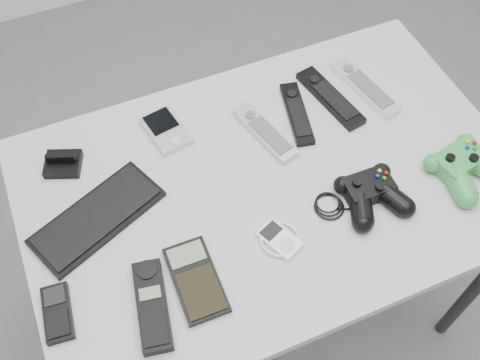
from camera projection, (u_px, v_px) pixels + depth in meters
name	position (u px, v px, depth m)	size (l,w,h in m)	color
floor	(251.00, 321.00, 1.79)	(3.50, 3.50, 0.00)	slate
desk	(270.00, 196.00, 1.28)	(1.07, 0.69, 0.72)	#9E9FA1
pda_keyboard	(97.00, 217.00, 1.16)	(0.28, 0.12, 0.02)	black
dock_bracket	(62.00, 161.00, 1.23)	(0.08, 0.07, 0.04)	black
pda	(166.00, 130.00, 1.29)	(0.08, 0.12, 0.02)	#B7B8BF
remote_silver_a	(265.00, 132.00, 1.29)	(0.05, 0.19, 0.02)	#B7B8BF
remote_black_a	(297.00, 113.00, 1.32)	(0.04, 0.19, 0.02)	black
remote_black_b	(330.00, 97.00, 1.35)	(0.05, 0.21, 0.02)	black
remote_silver_b	(364.00, 86.00, 1.37)	(0.05, 0.21, 0.02)	silver
mobile_phone	(57.00, 313.00, 1.05)	(0.05, 0.11, 0.02)	black
cordless_handset	(152.00, 305.00, 1.05)	(0.06, 0.18, 0.03)	black
calculator	(196.00, 280.00, 1.09)	(0.09, 0.17, 0.02)	black
mp3_player	(280.00, 239.00, 1.14)	(0.08, 0.09, 0.02)	white
controller_black	(372.00, 192.00, 1.18)	(0.24, 0.15, 0.05)	black
controller_green	(465.00, 165.00, 1.22)	(0.15, 0.16, 0.05)	#248437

